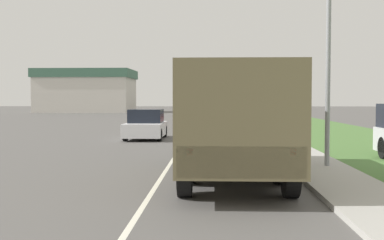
{
  "coord_description": "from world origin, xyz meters",
  "views": [
    {
      "loc": [
        1.34,
        -1.44,
        2.1
      ],
      "look_at": [
        0.75,
        12.69,
        1.47
      ],
      "focal_mm": 45.0,
      "sensor_mm": 36.0,
      "label": 1
    }
  ],
  "objects_px": {
    "car_second_ahead": "(217,117)",
    "car_third_ahead": "(213,110)",
    "car_fourth_ahead": "(215,109)",
    "lamp_post": "(321,25)",
    "car_nearest_ahead": "(146,126)",
    "military_truck": "(233,117)"
  },
  "relations": [
    {
      "from": "car_third_ahead",
      "to": "car_fourth_ahead",
      "type": "relative_size",
      "value": 1.13
    },
    {
      "from": "military_truck",
      "to": "car_nearest_ahead",
      "type": "height_order",
      "value": "military_truck"
    },
    {
      "from": "military_truck",
      "to": "car_second_ahead",
      "type": "xyz_separation_m",
      "value": [
        -0.11,
        26.69,
        -1.01
      ]
    },
    {
      "from": "car_second_ahead",
      "to": "car_third_ahead",
      "type": "xyz_separation_m",
      "value": [
        -0.27,
        15.65,
        0.13
      ]
    },
    {
      "from": "car_nearest_ahead",
      "to": "car_fourth_ahead",
      "type": "distance_m",
      "value": 41.14
    },
    {
      "from": "military_truck",
      "to": "lamp_post",
      "type": "distance_m",
      "value": 4.13
    },
    {
      "from": "car_second_ahead",
      "to": "military_truck",
      "type": "bearing_deg",
      "value": -89.76
    },
    {
      "from": "lamp_post",
      "to": "car_nearest_ahead",
      "type": "bearing_deg",
      "value": 122.16
    },
    {
      "from": "car_nearest_ahead",
      "to": "car_third_ahead",
      "type": "relative_size",
      "value": 0.85
    },
    {
      "from": "car_second_ahead",
      "to": "car_nearest_ahead",
      "type": "bearing_deg",
      "value": -105.06
    },
    {
      "from": "military_truck",
      "to": "car_third_ahead",
      "type": "bearing_deg",
      "value": 90.52
    },
    {
      "from": "car_third_ahead",
      "to": "car_fourth_ahead",
      "type": "xyz_separation_m",
      "value": [
        0.23,
        10.95,
        -0.01
      ]
    },
    {
      "from": "car_second_ahead",
      "to": "car_third_ahead",
      "type": "distance_m",
      "value": 15.65
    },
    {
      "from": "car_second_ahead",
      "to": "car_fourth_ahead",
      "type": "height_order",
      "value": "car_fourth_ahead"
    },
    {
      "from": "car_second_ahead",
      "to": "car_third_ahead",
      "type": "relative_size",
      "value": 0.84
    },
    {
      "from": "car_nearest_ahead",
      "to": "car_second_ahead",
      "type": "relative_size",
      "value": 1.02
    },
    {
      "from": "car_fourth_ahead",
      "to": "car_second_ahead",
      "type": "bearing_deg",
      "value": -89.9
    },
    {
      "from": "military_truck",
      "to": "car_third_ahead",
      "type": "distance_m",
      "value": 42.35
    },
    {
      "from": "car_third_ahead",
      "to": "car_second_ahead",
      "type": "bearing_deg",
      "value": -88.99
    },
    {
      "from": "military_truck",
      "to": "lamp_post",
      "type": "height_order",
      "value": "lamp_post"
    },
    {
      "from": "car_nearest_ahead",
      "to": "lamp_post",
      "type": "bearing_deg",
      "value": -57.84
    },
    {
      "from": "car_second_ahead",
      "to": "car_third_ahead",
      "type": "bearing_deg",
      "value": 91.01
    }
  ]
}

